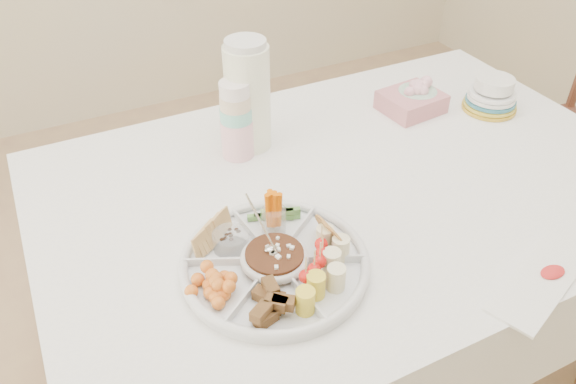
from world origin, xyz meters
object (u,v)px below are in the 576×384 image
thermos (248,94)px  chair (570,127)px  dining_table (345,286)px  plate_stack (492,94)px  party_tray (275,261)px

thermos → chair: bearing=-2.6°
dining_table → plate_stack: plate_stack is taller
chair → thermos: 1.32m
chair → plate_stack: 0.63m
plate_stack → thermos: bearing=168.9°
chair → thermos: size_ratio=3.37×
thermos → party_tray: bearing=-107.3°
thermos → plate_stack: bearing=-11.1°
dining_table → plate_stack: bearing=13.3°
plate_stack → dining_table: bearing=-166.7°
dining_table → chair: 1.12m
party_tray → plate_stack: 0.91m
chair → party_tray: 1.47m
party_tray → plate_stack: (0.85, 0.31, 0.03)m
thermos → plate_stack: 0.73m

